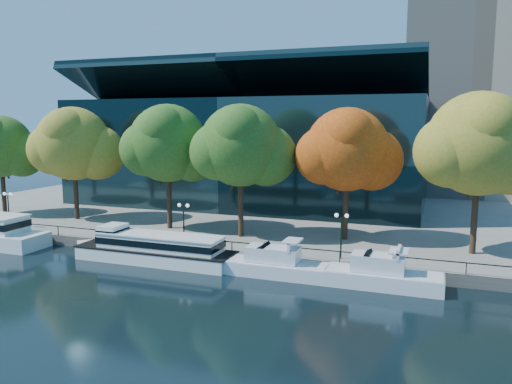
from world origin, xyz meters
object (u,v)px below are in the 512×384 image
at_px(tour_boat, 151,247).
at_px(tree_5, 481,146).
at_px(cruiser_far, 378,274).
at_px(tree_1, 74,145).
at_px(tree_2, 169,145).
at_px(tree_4, 349,151).
at_px(tree_0, 1,148).
at_px(lamp_1, 184,214).
at_px(cruiser_near, 274,264).
at_px(tree_3, 242,147).
at_px(lamp_0, 8,202).
at_px(lamp_2, 341,225).

relative_size(tour_boat, tree_5, 1.15).
distance_m(cruiser_far, tree_1, 39.99).
distance_m(tree_2, tree_4, 19.63).
xyz_separation_m(tree_0, lamp_1, (29.66, -6.35, -5.65)).
distance_m(cruiser_near, tree_1, 31.99).
height_order(tree_3, tree_4, tree_3).
bearing_deg(lamp_0, tree_1, 59.94).
relative_size(tour_boat, cruiser_near, 1.53).
relative_size(tree_0, lamp_1, 3.17).
distance_m(lamp_0, lamp_2, 37.84).
height_order(tree_4, lamp_2, tree_4).
distance_m(cruiser_far, tree_3, 19.50).
xyz_separation_m(cruiser_far, tree_4, (-4.42, 10.97, 8.95)).
xyz_separation_m(tree_0, lamp_2, (45.16, -6.35, -5.65)).
distance_m(cruiser_far, lamp_1, 19.68).
relative_size(tree_0, lamp_0, 3.17).
distance_m(tree_1, lamp_2, 35.12).
xyz_separation_m(tree_3, tree_5, (22.45, 0.93, 0.46)).
height_order(cruiser_far, tree_2, tree_2).
bearing_deg(lamp_0, tree_3, 10.41).
relative_size(cruiser_far, tree_0, 0.80).
bearing_deg(lamp_1, cruiser_far, -10.67).
relative_size(tree_2, lamp_1, 3.45).
distance_m(tree_1, lamp_1, 20.55).
height_order(lamp_0, lamp_1, same).
xyz_separation_m(tour_boat, cruiser_far, (20.70, -0.09, -0.31)).
bearing_deg(lamp_1, lamp_0, 180.00).
distance_m(tree_1, tree_4, 33.13).
bearing_deg(tree_5, lamp_1, -167.70).
bearing_deg(tree_0, lamp_1, -12.08).
xyz_separation_m(tree_5, lamp_1, (-26.68, -5.82, -6.83)).
distance_m(tree_4, lamp_0, 38.25).
height_order(tour_boat, lamp_2, lamp_2).
distance_m(cruiser_near, tree_0, 42.22).
bearing_deg(tree_3, cruiser_far, -29.68).
bearing_deg(tree_2, tree_1, 176.51).
bearing_deg(cruiser_near, lamp_1, 161.09).
bearing_deg(tour_boat, cruiser_far, -0.25).
height_order(cruiser_near, cruiser_far, cruiser_far).
xyz_separation_m(cruiser_near, tree_2, (-15.32, 9.53, 9.40)).
xyz_separation_m(cruiser_far, tree_2, (-23.99, 9.55, 9.33)).
distance_m(cruiser_far, tree_2, 27.46).
bearing_deg(cruiser_near, cruiser_far, -0.16).
xyz_separation_m(tree_1, lamp_1, (18.42, -6.78, -6.11)).
bearing_deg(tree_3, tree_0, 177.53).
bearing_deg(lamp_1, tree_3, 49.09).
relative_size(lamp_0, lamp_2, 1.00).
distance_m(tree_5, lamp_1, 28.15).
xyz_separation_m(tree_1, lamp_2, (33.92, -6.78, -6.11)).
relative_size(cruiser_near, tree_0, 0.86).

